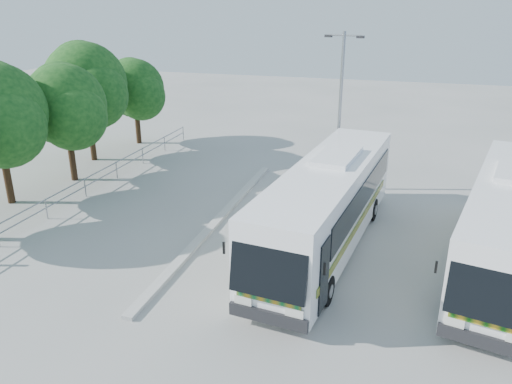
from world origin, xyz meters
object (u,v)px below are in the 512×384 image
(coach_adjacent, at_px, (507,221))
(lamppost, at_px, (340,106))
(coach_main, at_px, (328,204))
(tree_far_d, at_px, (87,84))
(tree_far_e, at_px, (136,89))
(tree_far_c, at_px, (66,105))

(coach_adjacent, height_order, lamppost, lamppost)
(coach_main, xyz_separation_m, coach_adjacent, (6.62, 0.37, -0.06))
(tree_far_d, relative_size, coach_main, 0.57)
(tree_far_e, bearing_deg, tree_far_d, -98.63)
(tree_far_c, xyz_separation_m, tree_far_d, (-1.19, 3.70, 0.56))
(tree_far_d, height_order, coach_main, tree_far_d)
(tree_far_c, relative_size, lamppost, 0.80)
(coach_main, distance_m, lamppost, 7.51)
(tree_far_c, relative_size, tree_far_d, 0.88)
(coach_adjacent, xyz_separation_m, lamppost, (-7.27, 6.66, 2.63))
(tree_far_c, relative_size, coach_main, 0.50)
(tree_far_e, height_order, coach_adjacent, tree_far_e)
(coach_main, relative_size, lamppost, 1.58)
(coach_main, bearing_deg, lamppost, 101.99)
(tree_far_e, xyz_separation_m, coach_adjacent, (22.11, -12.01, -2.02))
(coach_main, height_order, lamppost, lamppost)
(lamppost, bearing_deg, coach_main, -72.28)
(tree_far_d, bearing_deg, tree_far_e, 81.37)
(tree_far_e, bearing_deg, coach_main, -38.63)
(tree_far_c, xyz_separation_m, coach_main, (14.99, -4.18, -2.33))
(tree_far_c, distance_m, coach_main, 15.74)
(tree_far_e, distance_m, coach_adjacent, 25.25)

